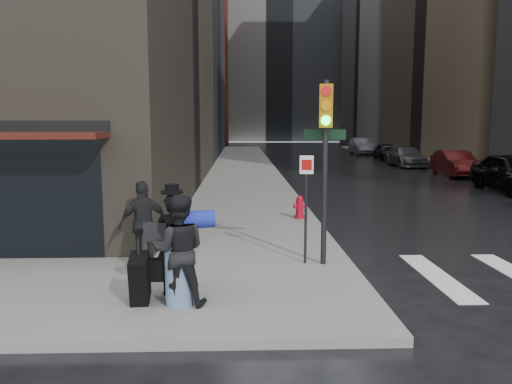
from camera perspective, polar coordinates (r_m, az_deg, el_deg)
ground at (r=8.52m, az=-0.23°, el=-11.85°), size 140.00×140.00×0.00m
sidewalk_left at (r=35.14m, az=-1.47°, el=3.25°), size 4.00×50.00×0.15m
sidewalk_right at (r=37.72m, az=19.53°, el=3.12°), size 3.00×50.00×0.15m
bldg_left_far at (r=71.90m, az=-12.53°, el=15.74°), size 22.00×20.00×26.00m
bldg_right_far at (r=71.69m, az=20.37°, el=15.06°), size 22.00×20.00×25.00m
bldg_distant at (r=87.24m, az=2.37°, el=16.47°), size 40.00×12.00×32.00m
man_overcoat at (r=8.02m, az=-10.21°, el=-6.47°), size 0.93×0.96×1.81m
man_jeans at (r=7.58m, az=-8.85°, el=-6.59°), size 1.21×0.67×1.68m
man_greycoat at (r=9.79m, az=-12.68°, el=-3.54°), size 1.04×0.80×1.65m
traffic_light at (r=9.51m, az=7.73°, el=5.07°), size 0.87×0.47×3.53m
fire_hydrant at (r=14.47m, az=5.01°, el=-1.85°), size 0.37×0.29×0.66m
parked_car_2 at (r=29.46m, az=21.78°, el=3.05°), size 1.75×4.36×1.41m
parked_car_3 at (r=35.28m, az=16.73°, el=3.91°), size 1.91×4.60×1.33m
parked_car_4 at (r=41.61m, az=14.70°, el=4.52°), size 1.79×3.98×1.33m
parked_car_5 at (r=47.73m, az=12.00°, el=5.14°), size 1.88×4.84×1.57m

